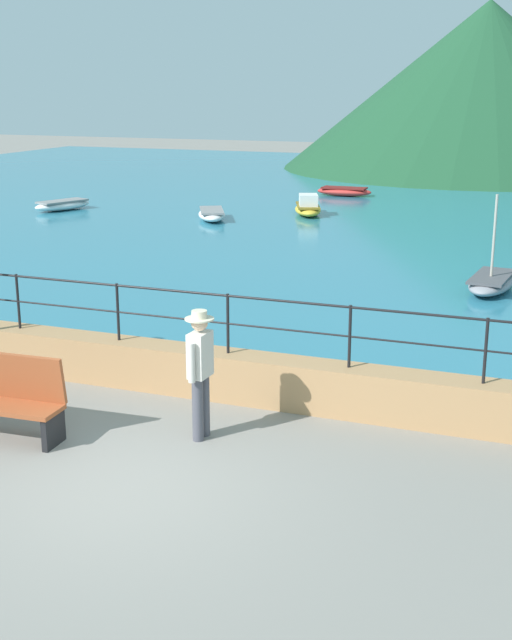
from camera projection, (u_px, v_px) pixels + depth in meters
ground_plane at (122, 489)px, 9.83m from camera, size 120.00×120.00×0.00m
promenade_wall at (228, 375)px, 12.62m from camera, size 20.00×0.56×0.70m
railing at (228, 312)px, 12.35m from camera, size 18.44×0.04×0.90m
lake_water at (453, 204)px, 33.06m from camera, size 64.00×44.32×0.06m
hill_main at (485, 86)px, 45.72m from camera, size 21.86×21.86×8.90m
bench_main at (3, 396)px, 11.18m from camera, size 1.73×0.65×1.13m
person_walking at (200, 368)px, 11.00m from camera, size 0.38×0.57×1.75m
boat_0 at (344, 191)px, 35.25m from camera, size 2.31×0.92×0.36m
boat_1 at (212, 214)px, 28.98m from camera, size 1.83×2.46×0.36m
boat_3 at (308, 207)px, 30.05m from camera, size 1.68×2.47×0.76m
boat_4 at (62, 205)px, 31.24m from camera, size 1.68×2.47×0.36m
boat_5 at (491, 282)px, 18.97m from camera, size 1.10×2.37×2.17m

